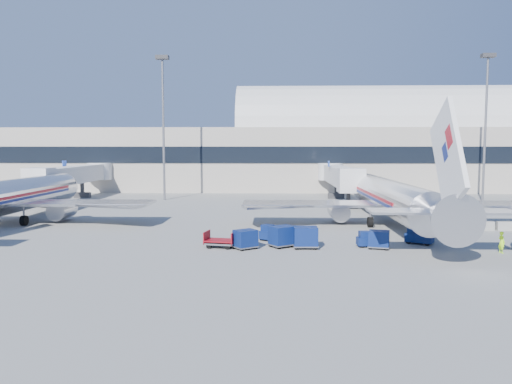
{
  "coord_description": "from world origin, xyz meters",
  "views": [
    {
      "loc": [
        -2.91,
        -48.49,
        8.35
      ],
      "look_at": [
        -4.64,
        6.0,
        3.46
      ],
      "focal_mm": 35.0,
      "sensor_mm": 36.0,
      "label": 1
    }
  ],
  "objects_px": {
    "cart_train_b": "(282,236)",
    "tug_left": "(269,233)",
    "jetbridge_mid": "(77,175)",
    "tug_right": "(418,236)",
    "mast_west": "(163,106)",
    "cart_open_red": "(221,242)",
    "barrier_mid": "(512,226)",
    "cart_train_a": "(306,237)",
    "tug_lead": "(368,240)",
    "ramp_worker": "(502,242)",
    "jetbridge_near": "(338,175)",
    "airliner_mid": "(4,197)",
    "cart_solo_near": "(379,239)",
    "barrier_near": "(479,226)",
    "mast_east": "(486,105)",
    "cart_train_c": "(245,239)",
    "airliner_main": "(393,199)"
  },
  "relations": [
    {
      "from": "jetbridge_mid",
      "to": "mast_east",
      "type": "bearing_deg",
      "value": -0.72
    },
    {
      "from": "barrier_near",
      "to": "tug_lead",
      "type": "xyz_separation_m",
      "value": [
        -12.79,
        -8.83,
        0.15
      ]
    },
    {
      "from": "jetbridge_near",
      "to": "tug_right",
      "type": "height_order",
      "value": "jetbridge_near"
    },
    {
      "from": "mast_west",
      "to": "barrier_mid",
      "type": "bearing_deg",
      "value": -34.14
    },
    {
      "from": "jetbridge_mid",
      "to": "cart_train_c",
      "type": "xyz_separation_m",
      "value": [
        29.34,
        -38.88,
        -3.08
      ]
    },
    {
      "from": "airliner_mid",
      "to": "jetbridge_near",
      "type": "bearing_deg",
      "value": 33.59
    },
    {
      "from": "airliner_mid",
      "to": "ramp_worker",
      "type": "bearing_deg",
      "value": -15.88
    },
    {
      "from": "tug_lead",
      "to": "cart_solo_near",
      "type": "relative_size",
      "value": 1.04
    },
    {
      "from": "airliner_main",
      "to": "cart_train_a",
      "type": "relative_size",
      "value": 17.8
    },
    {
      "from": "jetbridge_mid",
      "to": "cart_open_red",
      "type": "relative_size",
      "value": 9.92
    },
    {
      "from": "barrier_near",
      "to": "cart_open_red",
      "type": "distance_m",
      "value": 26.91
    },
    {
      "from": "mast_west",
      "to": "tug_lead",
      "type": "bearing_deg",
      "value": -55.61
    },
    {
      "from": "jetbridge_mid",
      "to": "tug_right",
      "type": "relative_size",
      "value": 10.9
    },
    {
      "from": "jetbridge_mid",
      "to": "mast_west",
      "type": "height_order",
      "value": "mast_west"
    },
    {
      "from": "airliner_mid",
      "to": "barrier_mid",
      "type": "height_order",
      "value": "airliner_mid"
    },
    {
      "from": "jetbridge_mid",
      "to": "cart_open_red",
      "type": "xyz_separation_m",
      "value": [
        27.24,
        -38.36,
        -3.45
      ]
    },
    {
      "from": "jetbridge_near",
      "to": "tug_lead",
      "type": "bearing_deg",
      "value": -93.63
    },
    {
      "from": "mast_east",
      "to": "tug_left",
      "type": "relative_size",
      "value": 9.23
    },
    {
      "from": "tug_lead",
      "to": "ramp_worker",
      "type": "xyz_separation_m",
      "value": [
        10.1,
        -2.12,
        0.26
      ]
    },
    {
      "from": "cart_train_c",
      "to": "cart_open_red",
      "type": "bearing_deg",
      "value": 129.98
    },
    {
      "from": "jetbridge_mid",
      "to": "cart_train_c",
      "type": "distance_m",
      "value": 48.8
    },
    {
      "from": "barrier_mid",
      "to": "tug_left",
      "type": "height_order",
      "value": "tug_left"
    },
    {
      "from": "airliner_mid",
      "to": "cart_train_c",
      "type": "xyz_separation_m",
      "value": [
        26.94,
        -12.58,
        -2.08
      ]
    },
    {
      "from": "barrier_mid",
      "to": "cart_train_a",
      "type": "bearing_deg",
      "value": -155.72
    },
    {
      "from": "mast_east",
      "to": "tug_lead",
      "type": "xyz_separation_m",
      "value": [
        -24.79,
        -36.83,
        -14.19
      ]
    },
    {
      "from": "airliner_main",
      "to": "mast_east",
      "type": "bearing_deg",
      "value": 51.89
    },
    {
      "from": "cart_solo_near",
      "to": "cart_train_c",
      "type": "bearing_deg",
      "value": -161.45
    },
    {
      "from": "cart_solo_near",
      "to": "cart_train_b",
      "type": "bearing_deg",
      "value": -167.18
    },
    {
      "from": "cart_train_b",
      "to": "ramp_worker",
      "type": "bearing_deg",
      "value": -40.23
    },
    {
      "from": "tug_right",
      "to": "airliner_mid",
      "type": "bearing_deg",
      "value": -162.48
    },
    {
      "from": "jetbridge_near",
      "to": "tug_left",
      "type": "height_order",
      "value": "jetbridge_near"
    },
    {
      "from": "jetbridge_mid",
      "to": "tug_right",
      "type": "xyz_separation_m",
      "value": [
        44.22,
        -36.17,
        -3.26
      ]
    },
    {
      "from": "barrier_mid",
      "to": "tug_left",
      "type": "xyz_separation_m",
      "value": [
        -24.42,
        -5.81,
        0.2
      ]
    },
    {
      "from": "tug_lead",
      "to": "cart_train_b",
      "type": "distance_m",
      "value": 7.25
    },
    {
      "from": "tug_left",
      "to": "jetbridge_near",
      "type": "bearing_deg",
      "value": 11.12
    },
    {
      "from": "barrier_near",
      "to": "cart_train_b",
      "type": "xyz_separation_m",
      "value": [
        -20.03,
        -9.15,
        0.5
      ]
    },
    {
      "from": "cart_train_b",
      "to": "tug_left",
      "type": "bearing_deg",
      "value": 73.75
    },
    {
      "from": "jetbridge_near",
      "to": "tug_left",
      "type": "relative_size",
      "value": 11.23
    },
    {
      "from": "airliner_mid",
      "to": "jetbridge_mid",
      "type": "height_order",
      "value": "airliner_mid"
    },
    {
      "from": "jetbridge_near",
      "to": "barrier_near",
      "type": "distance_m",
      "value": 30.82
    },
    {
      "from": "cart_train_a",
      "to": "ramp_worker",
      "type": "distance_m",
      "value": 15.46
    },
    {
      "from": "cart_train_b",
      "to": "ramp_worker",
      "type": "relative_size",
      "value": 1.46
    },
    {
      "from": "tug_left",
      "to": "airliner_main",
      "type": "bearing_deg",
      "value": -29.31
    },
    {
      "from": "tug_right",
      "to": "ramp_worker",
      "type": "distance_m",
      "value": 6.57
    },
    {
      "from": "cart_train_a",
      "to": "barrier_mid",
      "type": "bearing_deg",
      "value": 22.38
    },
    {
      "from": "barrier_mid",
      "to": "cart_train_a",
      "type": "height_order",
      "value": "cart_train_a"
    },
    {
      "from": "airliner_mid",
      "to": "tug_right",
      "type": "distance_m",
      "value": 43.02
    },
    {
      "from": "barrier_mid",
      "to": "tug_right",
      "type": "relative_size",
      "value": 1.19
    },
    {
      "from": "airliner_main",
      "to": "cart_train_a",
      "type": "distance_m",
      "value": 15.92
    },
    {
      "from": "barrier_mid",
      "to": "cart_train_b",
      "type": "xyz_separation_m",
      "value": [
        -23.33,
        -9.15,
        0.5
      ]
    }
  ]
}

